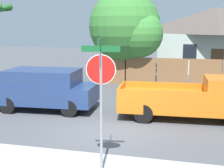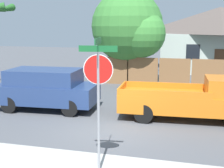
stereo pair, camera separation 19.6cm
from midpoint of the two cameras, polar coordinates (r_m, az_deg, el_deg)
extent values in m
plane|color=#4C4F54|center=(11.24, 0.21, -8.60)|extent=(80.00, 80.00, 0.00)
cube|color=brown|center=(20.04, 0.44, 2.52)|extent=(1.87, 0.06, 1.74)
cube|color=brown|center=(19.65, 5.96, 2.30)|extent=(1.87, 0.06, 1.74)
cube|color=brown|center=(19.45, 11.63, 2.05)|extent=(1.87, 0.06, 1.74)
cube|color=brown|center=(19.45, 17.37, 1.78)|extent=(1.87, 0.06, 1.74)
cube|color=brown|center=(20.30, -2.22, 2.75)|extent=(0.12, 0.12, 1.84)
cube|color=#B2C1B7|center=(27.62, 18.97, 5.55)|extent=(8.86, 6.54, 3.06)
pyramid|color=#514742|center=(27.54, 19.30, 10.95)|extent=(9.57, 7.07, 2.15)
cube|color=black|center=(24.25, 14.81, 5.73)|extent=(1.00, 0.04, 1.10)
cube|color=brown|center=(24.40, 19.41, 3.68)|extent=(0.90, 0.04, 2.00)
cylinder|color=brown|center=(20.72, 3.00, 3.03)|extent=(0.40, 0.40, 1.93)
sphere|color=#387A33|center=(20.54, 3.07, 10.52)|extent=(4.63, 4.63, 4.63)
sphere|color=#3C8437|center=(19.79, 5.70, 9.14)|extent=(3.01, 3.01, 3.01)
cone|color=#235B23|center=(19.42, -18.72, 12.90)|extent=(0.44, 1.61, 0.68)
cone|color=#235B23|center=(20.28, -18.57, 12.79)|extent=(1.62, 1.19, 0.68)
cube|color=navy|center=(14.19, -11.36, -1.62)|extent=(4.52, 2.29, 0.81)
cube|color=navy|center=(14.09, -11.89, 1.32)|extent=(3.19, 2.05, 0.66)
cube|color=black|center=(13.58, -6.19, 1.14)|extent=(0.16, 1.80, 0.56)
cylinder|color=black|center=(14.65, -4.98, -2.61)|extent=(0.71, 0.22, 0.71)
cylinder|color=black|center=(12.97, -7.27, -4.41)|extent=(0.71, 0.22, 0.71)
cylinder|color=black|center=(15.64, -14.65, -2.08)|extent=(0.71, 0.22, 0.71)
cylinder|color=black|center=(14.07, -17.90, -3.65)|extent=(0.71, 0.22, 0.71)
cube|color=orange|center=(12.78, 14.27, -3.25)|extent=(5.57, 2.17, 0.71)
cube|color=orange|center=(13.52, 10.28, -0.26)|extent=(3.44, 0.28, 0.25)
cube|color=orange|center=(11.79, 10.07, -1.84)|extent=(3.44, 0.28, 0.25)
cube|color=orange|center=(12.81, 2.25, -0.69)|extent=(0.18, 1.76, 0.25)
cylinder|color=black|center=(13.67, 6.93, -3.54)|extent=(0.74, 0.22, 0.74)
cylinder|color=black|center=(12.10, 6.28, -5.41)|extent=(0.74, 0.22, 0.74)
cylinder|color=gray|center=(7.80, -1.75, -5.56)|extent=(0.07, 0.07, 3.06)
cylinder|color=red|center=(7.56, -1.80, 2.68)|extent=(0.69, 0.12, 0.70)
cylinder|color=white|center=(7.56, -1.80, 2.68)|extent=(0.73, 0.11, 0.74)
cube|color=#19602D|center=(7.51, -1.82, 6.47)|extent=(0.94, 0.15, 0.15)
cube|color=#19602D|center=(7.50, -1.83, 7.84)|extent=(0.14, 0.84, 0.15)
camera|label=1|loc=(0.10, -89.51, 0.09)|focal=50.00mm
camera|label=2|loc=(0.10, 90.49, -0.09)|focal=50.00mm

